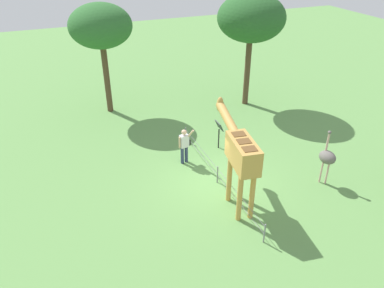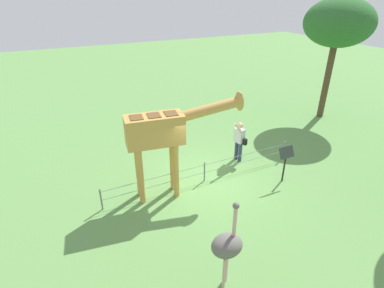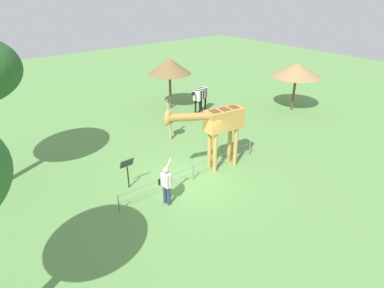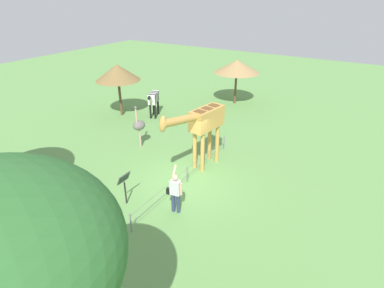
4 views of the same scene
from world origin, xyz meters
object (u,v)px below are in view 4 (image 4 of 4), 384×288
object	(u,v)px
visitor	(175,191)
shade_hut_far	(117,73)
shade_hut_near	(237,66)
info_sign	(124,182)
zebra	(153,99)
giraffe	(202,123)
ostrich	(139,125)

from	to	relation	value
visitor	shade_hut_far	distance (m)	10.70
visitor	shade_hut_near	bearing A→B (deg)	-165.22
visitor	info_sign	size ratio (longest dim) A/B	1.31
visitor	shade_hut_far	world-z (taller)	shade_hut_far
visitor	zebra	xyz separation A→B (m)	(-7.11, -6.53, 0.26)
shade_hut_near	visitor	bearing A→B (deg)	14.78
giraffe	visitor	world-z (taller)	giraffe
shade_hut_near	ostrich	bearing A→B (deg)	-8.44
ostrich	shade_hut_far	distance (m)	5.13
info_sign	shade_hut_far	bearing A→B (deg)	-135.80
giraffe	ostrich	size ratio (longest dim) A/B	1.66
info_sign	zebra	bearing A→B (deg)	-148.87
giraffe	shade_hut_far	distance (m)	8.30
visitor	giraffe	bearing A→B (deg)	-166.59
zebra	ostrich	world-z (taller)	ostrich
giraffe	zebra	distance (m)	6.99
giraffe	ostrich	world-z (taller)	giraffe
shade_hut_far	info_sign	xyz separation A→B (m)	(6.81, 6.63, -1.82)
shade_hut_near	info_sign	size ratio (longest dim) A/B	2.35
giraffe	shade_hut_far	world-z (taller)	shade_hut_far
shade_hut_near	info_sign	distance (m)	12.99
zebra	info_sign	xyz separation A→B (m)	(7.70, 4.65, -0.21)
shade_hut_far	visitor	bearing A→B (deg)	53.80
giraffe	info_sign	world-z (taller)	giraffe
zebra	shade_hut_near	bearing A→B (deg)	147.17
shade_hut_near	info_sign	world-z (taller)	shade_hut_near
visitor	shade_hut_near	world-z (taller)	shade_hut_near
shade_hut_far	info_sign	world-z (taller)	shade_hut_far
ostrich	info_sign	size ratio (longest dim) A/B	1.70
shade_hut_near	shade_hut_far	world-z (taller)	shade_hut_far
info_sign	shade_hut_near	bearing A→B (deg)	-173.99
shade_hut_far	info_sign	bearing A→B (deg)	44.20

